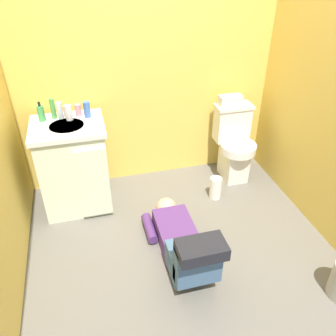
{
  "coord_description": "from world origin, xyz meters",
  "views": [
    {
      "loc": [
        -0.61,
        -1.96,
        2.09
      ],
      "look_at": [
        0.03,
        0.44,
        0.45
      ],
      "focal_mm": 37.28,
      "sensor_mm": 36.0,
      "label": 1
    }
  ],
  "objects_px": {
    "bottle_clear": "(60,110)",
    "person_plumber": "(183,243)",
    "faucet": "(65,112)",
    "bottle_pink": "(78,110)",
    "soap_dispenser": "(41,113)",
    "toilet": "(234,144)",
    "tissue_box": "(230,101)",
    "bottle_green": "(53,109)",
    "paper_towel_roll": "(215,188)",
    "bottle_blue": "(87,109)",
    "bottle_white": "(69,113)",
    "vanity_cabinet": "(74,166)"
  },
  "relations": [
    {
      "from": "paper_towel_roll",
      "to": "bottle_green",
      "type": "bearing_deg",
      "value": 163.97
    },
    {
      "from": "faucet",
      "to": "person_plumber",
      "type": "relative_size",
      "value": 0.09
    },
    {
      "from": "toilet",
      "to": "bottle_clear",
      "type": "xyz_separation_m",
      "value": [
        -1.6,
        0.06,
        0.52
      ]
    },
    {
      "from": "soap_dispenser",
      "to": "bottle_green",
      "type": "bearing_deg",
      "value": 13.13
    },
    {
      "from": "soap_dispenser",
      "to": "paper_towel_roll",
      "type": "xyz_separation_m",
      "value": [
        1.45,
        -0.37,
        -0.78
      ]
    },
    {
      "from": "bottle_blue",
      "to": "bottle_green",
      "type": "bearing_deg",
      "value": 171.02
    },
    {
      "from": "person_plumber",
      "to": "bottle_clear",
      "type": "bearing_deg",
      "value": 126.57
    },
    {
      "from": "toilet",
      "to": "tissue_box",
      "type": "distance_m",
      "value": 0.44
    },
    {
      "from": "bottle_blue",
      "to": "bottle_pink",
      "type": "bearing_deg",
      "value": 148.53
    },
    {
      "from": "tissue_box",
      "to": "bottle_clear",
      "type": "bearing_deg",
      "value": -178.79
    },
    {
      "from": "tissue_box",
      "to": "bottle_green",
      "type": "relative_size",
      "value": 1.25
    },
    {
      "from": "faucet",
      "to": "bottle_pink",
      "type": "distance_m",
      "value": 0.11
    },
    {
      "from": "tissue_box",
      "to": "bottle_white",
      "type": "distance_m",
      "value": 1.49
    },
    {
      "from": "faucet",
      "to": "soap_dispenser",
      "type": "height_order",
      "value": "soap_dispenser"
    },
    {
      "from": "faucet",
      "to": "soap_dispenser",
      "type": "bearing_deg",
      "value": -173.99
    },
    {
      "from": "faucet",
      "to": "paper_towel_roll",
      "type": "bearing_deg",
      "value": -17.04
    },
    {
      "from": "bottle_green",
      "to": "bottle_blue",
      "type": "bearing_deg",
      "value": -8.98
    },
    {
      "from": "vanity_cabinet",
      "to": "faucet",
      "type": "relative_size",
      "value": 8.2
    },
    {
      "from": "vanity_cabinet",
      "to": "bottle_blue",
      "type": "relative_size",
      "value": 6.09
    },
    {
      "from": "toilet",
      "to": "bottle_white",
      "type": "bearing_deg",
      "value": 179.65
    },
    {
      "from": "bottle_green",
      "to": "bottle_blue",
      "type": "distance_m",
      "value": 0.28
    },
    {
      "from": "person_plumber",
      "to": "tissue_box",
      "type": "xyz_separation_m",
      "value": [
        0.78,
        1.08,
        0.62
      ]
    },
    {
      "from": "faucet",
      "to": "soap_dispenser",
      "type": "relative_size",
      "value": 0.6
    },
    {
      "from": "tissue_box",
      "to": "bottle_clear",
      "type": "xyz_separation_m",
      "value": [
        -1.56,
        -0.03,
        0.09
      ]
    },
    {
      "from": "toilet",
      "to": "bottle_clear",
      "type": "height_order",
      "value": "bottle_clear"
    },
    {
      "from": "soap_dispenser",
      "to": "bottle_white",
      "type": "height_order",
      "value": "soap_dispenser"
    },
    {
      "from": "faucet",
      "to": "vanity_cabinet",
      "type": "bearing_deg",
      "value": -88.69
    },
    {
      "from": "soap_dispenser",
      "to": "bottle_white",
      "type": "relative_size",
      "value": 1.28
    },
    {
      "from": "bottle_clear",
      "to": "soap_dispenser",
      "type": "bearing_deg",
      "value": -175.9
    },
    {
      "from": "toilet",
      "to": "bottle_pink",
      "type": "height_order",
      "value": "bottle_pink"
    },
    {
      "from": "vanity_cabinet",
      "to": "bottle_green",
      "type": "relative_size",
      "value": 4.67
    },
    {
      "from": "bottle_clear",
      "to": "paper_towel_roll",
      "type": "relative_size",
      "value": 0.65
    },
    {
      "from": "paper_towel_roll",
      "to": "bottle_white",
      "type": "bearing_deg",
      "value": 165.04
    },
    {
      "from": "bottle_clear",
      "to": "paper_towel_roll",
      "type": "height_order",
      "value": "bottle_clear"
    },
    {
      "from": "toilet",
      "to": "bottle_clear",
      "type": "bearing_deg",
      "value": 177.94
    },
    {
      "from": "bottle_green",
      "to": "bottle_pink",
      "type": "xyz_separation_m",
      "value": [
        0.2,
        0.0,
        -0.04
      ]
    },
    {
      "from": "bottle_green",
      "to": "bottle_pink",
      "type": "height_order",
      "value": "bottle_green"
    },
    {
      "from": "bottle_clear",
      "to": "person_plumber",
      "type": "bearing_deg",
      "value": -53.43
    },
    {
      "from": "bottle_blue",
      "to": "bottle_white",
      "type": "bearing_deg",
      "value": -173.62
    },
    {
      "from": "faucet",
      "to": "bottle_white",
      "type": "height_order",
      "value": "bottle_white"
    },
    {
      "from": "soap_dispenser",
      "to": "paper_towel_roll",
      "type": "relative_size",
      "value": 0.76
    },
    {
      "from": "toilet",
      "to": "vanity_cabinet",
      "type": "xyz_separation_m",
      "value": [
        -1.56,
        -0.08,
        0.05
      ]
    },
    {
      "from": "soap_dispenser",
      "to": "bottle_green",
      "type": "distance_m",
      "value": 0.1
    },
    {
      "from": "toilet",
      "to": "soap_dispenser",
      "type": "height_order",
      "value": "soap_dispenser"
    },
    {
      "from": "toilet",
      "to": "bottle_pink",
      "type": "relative_size",
      "value": 7.29
    },
    {
      "from": "paper_towel_roll",
      "to": "person_plumber",
      "type": "bearing_deg",
      "value": -128.46
    },
    {
      "from": "bottle_pink",
      "to": "bottle_white",
      "type": "bearing_deg",
      "value": -141.77
    },
    {
      "from": "faucet",
      "to": "bottle_clear",
      "type": "distance_m",
      "value": 0.05
    },
    {
      "from": "bottle_green",
      "to": "bottle_pink",
      "type": "relative_size",
      "value": 1.71
    },
    {
      "from": "faucet",
      "to": "soap_dispenser",
      "type": "xyz_separation_m",
      "value": [
        -0.19,
        -0.02,
        0.02
      ]
    }
  ]
}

